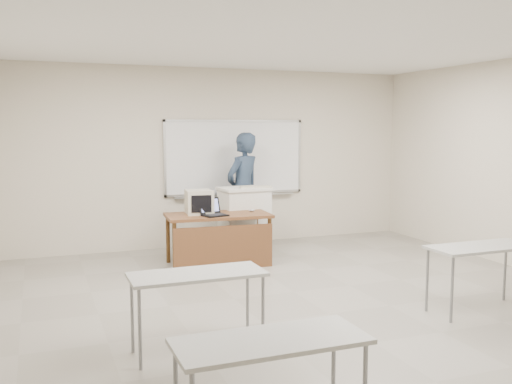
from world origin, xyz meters
name	(u,v)px	position (x,y,z in m)	size (l,w,h in m)	color
floor	(329,314)	(0.00, 0.00, -0.01)	(7.00, 8.00, 0.01)	gray
whiteboard	(235,158)	(0.30, 3.97, 1.48)	(2.48, 0.10, 1.31)	white
student_desks	(406,286)	(0.00, -1.35, 0.67)	(4.40, 2.20, 0.73)	#A3A39E
instructor_desk	(220,228)	(-0.44, 2.49, 0.55)	(1.51, 0.75, 0.75)	brown
podium	(244,221)	(0.15, 3.09, 0.54)	(0.76, 0.55, 1.07)	beige
crt_monitor	(199,202)	(-0.69, 2.73, 0.92)	(0.38, 0.43, 0.36)	#B8B19C
laptop	(214,212)	(-0.54, 2.48, 0.81)	(0.34, 0.31, 0.25)	black
mouse	(252,210)	(0.11, 2.65, 0.77)	(0.09, 0.06, 0.04)	#95979B
keyboard	(256,187)	(0.30, 2.97, 1.08)	(0.49, 0.16, 0.03)	#B8B19C
presenter	(243,191)	(0.29, 3.54, 0.96)	(0.70, 0.46, 1.93)	black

